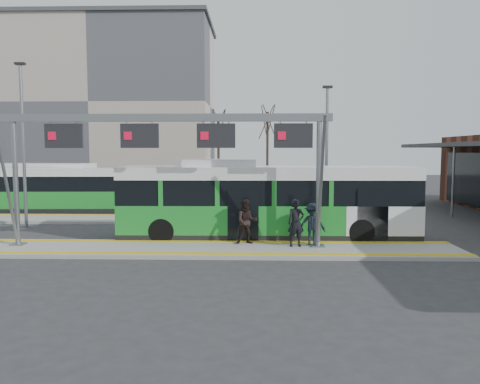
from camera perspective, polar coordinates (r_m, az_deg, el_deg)
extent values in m
plane|color=#2D2D30|center=(18.63, -7.58, -7.13)|extent=(120.00, 120.00, 0.00)
cube|color=gray|center=(18.62, -7.59, -6.90)|extent=(22.00, 3.00, 0.15)
cube|color=gray|center=(27.16, -13.24, -3.23)|extent=(20.00, 3.00, 0.15)
cube|color=gold|center=(19.71, -7.05, -5.98)|extent=(22.00, 0.35, 0.02)
cube|color=gold|center=(17.49, -8.20, -7.40)|extent=(22.00, 0.35, 0.02)
cube|color=gold|center=(28.25, -12.64, -2.73)|extent=(20.00, 0.35, 0.02)
cylinder|color=slate|center=(20.62, -25.67, 1.10)|extent=(0.20, 0.20, 5.05)
cube|color=slate|center=(20.91, -25.41, -5.74)|extent=(0.50, 0.50, 0.06)
cylinder|color=slate|center=(20.00, -26.59, 0.96)|extent=(0.12, 1.46, 4.90)
cylinder|color=slate|center=(18.50, 9.54, 1.13)|extent=(0.20, 0.20, 5.05)
cube|color=slate|center=(18.83, 9.43, -6.47)|extent=(0.50, 0.50, 0.06)
cylinder|color=slate|center=(17.80, 9.85, 0.98)|extent=(0.12, 1.46, 4.90)
cube|color=slate|center=(18.65, -9.16, 8.93)|extent=(13.00, 0.25, 0.30)
cube|color=black|center=(19.75, -20.68, 6.42)|extent=(1.50, 0.12, 0.95)
cube|color=red|center=(19.86, -21.96, 6.37)|extent=(0.32, 0.02, 0.32)
cube|color=black|center=(18.82, -12.14, 6.71)|extent=(1.50, 0.12, 0.95)
cube|color=red|center=(18.87, -13.53, 6.68)|extent=(0.32, 0.02, 0.32)
cube|color=black|center=(18.35, -2.93, 6.86)|extent=(1.50, 0.12, 0.95)
cube|color=red|center=(18.32, -4.36, 6.86)|extent=(0.32, 0.02, 0.32)
cube|color=black|center=(18.35, 6.51, 6.84)|extent=(1.50, 0.12, 0.95)
cube|color=red|center=(18.25, 5.11, 6.86)|extent=(0.32, 0.02, 0.32)
cylinder|color=slate|center=(30.43, 24.54, 1.25)|extent=(0.14, 0.14, 4.30)
cube|color=#AA9D8E|center=(56.81, -15.99, 9.96)|extent=(24.00, 12.00, 18.00)
cube|color=#3F3F42|center=(58.36, -16.22, 18.99)|extent=(24.50, 12.50, 0.40)
cube|color=black|center=(21.01, 3.36, -5.19)|extent=(12.93, 2.87, 0.38)
cube|color=#1D8729|center=(20.88, 3.37, -3.01)|extent=(12.93, 2.87, 1.24)
cube|color=black|center=(20.75, 3.39, 0.16)|extent=(12.93, 2.79, 1.08)
cube|color=white|center=(20.70, 3.40, 2.38)|extent=(12.93, 2.87, 0.54)
cube|color=orange|center=(21.94, 20.48, 1.94)|extent=(0.07, 1.92, 0.30)
cube|color=white|center=(20.71, -2.56, 3.58)|extent=(3.25, 1.95, 0.32)
cylinder|color=black|center=(20.07, -9.53, -4.72)|extent=(1.08, 0.33, 1.08)
cylinder|color=black|center=(22.45, -8.39, -3.67)|extent=(1.08, 0.33, 1.08)
cylinder|color=black|center=(20.29, 14.54, -4.70)|extent=(1.08, 0.33, 1.08)
cylinder|color=black|center=(22.64, 13.10, -3.67)|extent=(1.08, 0.33, 1.08)
cube|color=black|center=(32.29, -20.84, -1.98)|extent=(11.29, 2.87, 0.33)
cube|color=#1D8729|center=(32.21, -20.88, -0.74)|extent=(11.29, 2.87, 1.07)
cube|color=black|center=(32.13, -20.94, 1.04)|extent=(11.28, 2.80, 0.93)
cube|color=white|center=(32.10, -20.98, 2.28)|extent=(11.29, 2.87, 0.47)
cylinder|color=black|center=(34.72, -26.36, -1.20)|extent=(0.94, 0.32, 0.93)
cylinder|color=black|center=(30.27, -15.54, -1.70)|extent=(0.94, 0.32, 0.93)
cylinder|color=black|center=(32.27, -14.62, -1.27)|extent=(0.94, 0.32, 0.93)
cube|color=black|center=(36.83, -26.16, -1.32)|extent=(11.83, 3.36, 0.36)
cube|color=#1C58A9|center=(36.76, -26.20, -0.14)|extent=(11.83, 3.36, 1.17)
cube|color=black|center=(36.69, -26.27, 1.56)|extent=(11.82, 3.28, 1.02)
cube|color=white|center=(36.66, -26.31, 2.75)|extent=(11.83, 3.36, 0.51)
cylinder|color=black|center=(34.08, -22.16, -1.08)|extent=(1.03, 0.37, 1.02)
cylinder|color=black|center=(36.11, -20.48, -0.71)|extent=(1.03, 0.37, 1.02)
imported|color=black|center=(18.56, 6.84, -3.76)|extent=(0.77, 0.60, 1.87)
imported|color=black|center=(18.96, 0.84, -3.62)|extent=(0.98, 0.82, 1.82)
imported|color=black|center=(19.02, 8.77, -3.88)|extent=(1.15, 0.75, 1.67)
cylinder|color=#382B21|center=(48.59, -2.63, 4.80)|extent=(0.28, 0.28, 7.47)
cylinder|color=#382B21|center=(52.54, 3.36, 5.24)|extent=(0.28, 0.28, 8.25)
cylinder|color=#382B21|center=(55.24, -24.45, 3.70)|extent=(0.28, 0.28, 6.15)
cylinder|color=slate|center=(26.19, -24.90, 5.03)|extent=(0.16, 0.16, 8.26)
cube|color=black|center=(26.55, -25.24, 13.97)|extent=(0.50, 0.25, 0.12)
cylinder|color=slate|center=(25.22, 10.50, 4.29)|extent=(0.16, 0.16, 7.25)
cube|color=black|center=(25.44, 10.63, 12.48)|extent=(0.50, 0.25, 0.12)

